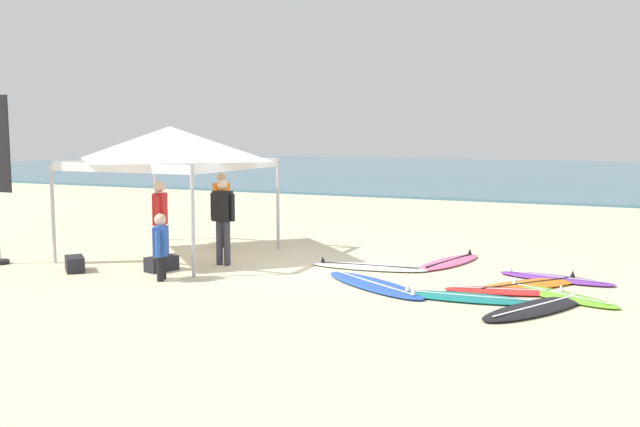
# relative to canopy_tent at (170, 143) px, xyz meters

# --- Properties ---
(ground_plane) EXTENTS (80.00, 80.00, 0.00)m
(ground_plane) POSITION_rel_canopy_tent_xyz_m (3.18, -0.13, -2.39)
(ground_plane) COLOR beige
(sea) EXTENTS (80.00, 36.00, 0.10)m
(sea) POSITION_rel_canopy_tent_xyz_m (3.18, 32.18, -2.34)
(sea) COLOR teal
(sea) RESTS_ON ground
(canopy_tent) EXTENTS (3.46, 3.46, 2.75)m
(canopy_tent) POSITION_rel_canopy_tent_xyz_m (0.00, 0.00, 0.00)
(canopy_tent) COLOR #B7B7BC
(canopy_tent) RESTS_ON ground
(surfboard_purple) EXTENTS (2.13, 0.95, 0.19)m
(surfboard_purple) POSITION_rel_canopy_tent_xyz_m (7.73, 0.73, -2.35)
(surfboard_purple) COLOR purple
(surfboard_purple) RESTS_ON ground
(surfboard_white) EXTENTS (2.36, 0.82, 0.19)m
(surfboard_white) POSITION_rel_canopy_tent_xyz_m (4.31, 0.38, -2.35)
(surfboard_white) COLOR white
(surfboard_white) RESTS_ON ground
(surfboard_pink) EXTENTS (1.12, 2.28, 0.19)m
(surfboard_pink) POSITION_rel_canopy_tent_xyz_m (5.62, 1.52, -2.35)
(surfboard_pink) COLOR pink
(surfboard_pink) RESTS_ON ground
(surfboard_teal) EXTENTS (2.33, 0.77, 0.19)m
(surfboard_teal) POSITION_rel_canopy_tent_xyz_m (6.58, -1.37, -2.35)
(surfboard_teal) COLOR #19847F
(surfboard_teal) RESTS_ON ground
(surfboard_blue) EXTENTS (2.52, 2.03, 0.19)m
(surfboard_blue) POSITION_rel_canopy_tent_xyz_m (4.95, -1.09, -2.35)
(surfboard_blue) COLOR blue
(surfboard_blue) RESTS_ON ground
(surfboard_lime) EXTENTS (2.14, 1.59, 0.19)m
(surfboard_lime) POSITION_rel_canopy_tent_xyz_m (7.91, -0.60, -2.35)
(surfboard_lime) COLOR #7AD12D
(surfboard_lime) RESTS_ON ground
(surfboard_black) EXTENTS (1.69, 2.46, 0.19)m
(surfboard_black) POSITION_rel_canopy_tent_xyz_m (7.70, -1.59, -2.35)
(surfboard_black) COLOR black
(surfboard_black) RESTS_ON ground
(surfboard_orange) EXTENTS (2.06, 2.32, 0.19)m
(surfboard_orange) POSITION_rel_canopy_tent_xyz_m (7.39, 0.02, -2.35)
(surfboard_orange) COLOR orange
(surfboard_orange) RESTS_ON ground
(surfboard_red) EXTENTS (2.13, 1.03, 0.19)m
(surfboard_red) POSITION_rel_canopy_tent_xyz_m (7.13, -0.65, -2.35)
(surfboard_red) COLOR red
(surfboard_red) RESTS_ON ground
(person_orange) EXTENTS (0.26, 0.55, 1.71)m
(person_orange) POSITION_rel_canopy_tent_xyz_m (0.40, 1.34, -1.40)
(person_orange) COLOR #383842
(person_orange) RESTS_ON ground
(person_red) EXTENTS (0.35, 0.51, 1.71)m
(person_red) POSITION_rel_canopy_tent_xyz_m (0.73, -1.38, -1.40)
(person_red) COLOR black
(person_red) RESTS_ON ground
(person_black) EXTENTS (0.55, 0.23, 1.71)m
(person_black) POSITION_rel_canopy_tent_xyz_m (1.54, -0.44, -1.40)
(person_black) COLOR #383842
(person_black) RESTS_ON ground
(person_blue) EXTENTS (0.35, 0.51, 1.20)m
(person_blue) POSITION_rel_canopy_tent_xyz_m (1.30, -2.14, -1.73)
(person_blue) COLOR black
(person_blue) RESTS_ON ground
(banner_flag) EXTENTS (0.60, 0.36, 3.40)m
(banner_flag) POSITION_rel_canopy_tent_xyz_m (-2.50, -2.19, -0.82)
(banner_flag) COLOR #99999E
(banner_flag) RESTS_ON ground
(gear_bag_near_tent) EXTENTS (0.48, 0.67, 0.28)m
(gear_bag_near_tent) POSITION_rel_canopy_tent_xyz_m (0.78, -1.44, -2.25)
(gear_bag_near_tent) COLOR #232328
(gear_bag_near_tent) RESTS_ON ground
(gear_bag_by_pole) EXTENTS (0.66, 0.64, 0.28)m
(gear_bag_by_pole) POSITION_rel_canopy_tent_xyz_m (-0.71, -2.14, -2.25)
(gear_bag_by_pole) COLOR #232328
(gear_bag_by_pole) RESTS_ON ground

